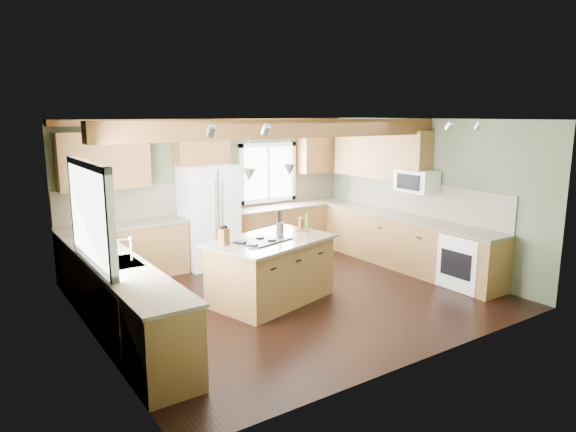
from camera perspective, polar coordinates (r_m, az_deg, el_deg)
floor at (r=7.77m, az=0.28°, el=-8.86°), size 5.60×5.60×0.00m
ceiling at (r=7.30m, az=0.30°, el=10.68°), size 5.60×5.60×0.00m
wall_back at (r=9.57m, az=-8.23°, el=2.89°), size 5.60×0.00×5.60m
wall_left at (r=6.31m, az=-21.17°, el=-2.08°), size 0.00×5.00×5.00m
wall_right at (r=9.28m, az=14.70°, el=2.38°), size 0.00×5.00×5.00m
ceiling_beam at (r=7.31m, az=0.24°, el=9.66°), size 5.55×0.26×0.26m
soffit_trim at (r=9.38m, az=-8.17°, el=10.33°), size 5.55×0.20×0.10m
backsplash_back at (r=9.57m, az=-8.17°, el=2.34°), size 5.58×0.03×0.58m
backsplash_right at (r=9.32m, az=14.39°, el=1.87°), size 0.03×3.70×0.58m
base_cab_back_left at (r=8.83m, az=-17.70°, el=-3.94°), size 2.02×0.60×0.88m
counter_back_left at (r=8.73m, az=-17.88°, el=-1.02°), size 2.06×0.64×0.04m
base_cab_back_right at (r=10.20m, az=0.19°, el=-1.38°), size 2.62×0.60×0.88m
counter_back_right at (r=10.11m, az=0.19°, el=1.16°), size 2.66×0.64×0.04m
base_cab_left at (r=6.67m, az=-18.21°, el=-8.90°), size 0.60×3.70×0.88m
counter_left at (r=6.53m, az=-18.46°, el=-5.10°), size 0.64×3.74×0.04m
base_cab_right at (r=9.26m, az=12.98°, el=-2.99°), size 0.60×3.70×0.88m
counter_right at (r=9.16m, az=13.11°, el=-0.20°), size 0.64×3.74×0.04m
upper_cab_back_left at (r=8.64m, az=-19.82°, el=5.80°), size 1.40×0.35×0.90m
upper_cab_over_fridge at (r=9.20m, az=-9.59°, el=7.84°), size 0.96×0.35×0.70m
upper_cab_right at (r=9.70m, az=10.19°, el=6.80°), size 0.35×2.20×0.90m
upper_cab_back_corner at (r=10.56m, az=3.47°, el=7.31°), size 0.90×0.35×0.90m
window_left at (r=6.32m, az=-21.26°, el=0.24°), size 0.04×1.60×1.05m
window_back at (r=10.07m, az=-2.31°, el=4.84°), size 1.10×0.04×1.00m
sink at (r=6.53m, az=-18.46°, el=-5.06°), size 0.50×0.65×0.03m
faucet at (r=6.54m, az=-17.02°, el=-3.63°), size 0.02×0.02×0.28m
dishwasher at (r=5.52m, az=-14.22°, el=-13.10°), size 0.60×0.60×0.84m
oven at (r=8.46m, az=19.39°, el=-4.77°), size 0.60×0.72×0.84m
microwave at (r=9.05m, az=14.10°, el=3.79°), size 0.40×0.70×0.38m
pendant_left at (r=6.87m, az=-4.36°, el=4.59°), size 0.18×0.18×0.16m
pendant_right at (r=7.48m, az=0.16°, el=5.17°), size 0.18×0.18×0.16m
refrigerator at (r=9.17m, az=-8.79°, el=-0.03°), size 0.90×0.74×1.80m
island at (r=7.46m, az=-1.93°, el=-6.16°), size 1.88×1.42×0.88m
island_top at (r=7.34m, az=-1.95°, el=-2.73°), size 2.01×1.56×0.04m
cooktop at (r=7.23m, az=-2.70°, el=-2.70°), size 0.82×0.66×0.02m
knife_block at (r=7.05m, az=-7.12°, el=-2.31°), size 0.16×0.14×0.22m
utensil_crock at (r=7.72m, az=-0.91°, el=-1.29°), size 0.16×0.16×0.15m
bottle_tray at (r=7.89m, az=1.79°, el=-0.73°), size 0.32×0.32×0.23m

